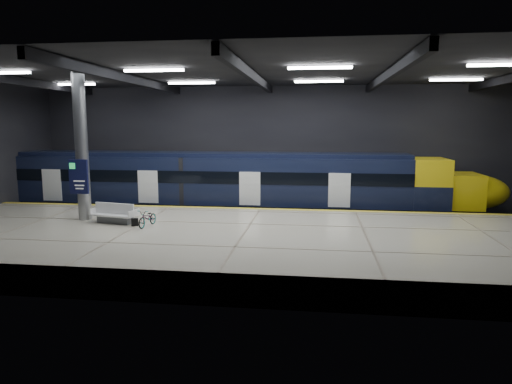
# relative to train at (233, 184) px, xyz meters

# --- Properties ---
(ground) EXTENTS (30.00, 30.00, 0.00)m
(ground) POSITION_rel_train_xyz_m (1.97, -5.50, -2.06)
(ground) COLOR black
(ground) RESTS_ON ground
(room_shell) EXTENTS (30.10, 16.10, 8.05)m
(room_shell) POSITION_rel_train_xyz_m (1.97, -5.49, 3.66)
(room_shell) COLOR black
(room_shell) RESTS_ON ground
(platform) EXTENTS (30.00, 11.00, 1.10)m
(platform) POSITION_rel_train_xyz_m (1.97, -8.00, -1.51)
(platform) COLOR beige
(platform) RESTS_ON ground
(safety_strip) EXTENTS (30.00, 0.40, 0.01)m
(safety_strip) POSITION_rel_train_xyz_m (1.97, -2.75, -0.95)
(safety_strip) COLOR gold
(safety_strip) RESTS_ON platform
(rails) EXTENTS (30.00, 1.52, 0.16)m
(rails) POSITION_rel_train_xyz_m (1.97, 0.00, -1.98)
(rails) COLOR gray
(rails) RESTS_ON ground
(train) EXTENTS (29.40, 2.84, 3.79)m
(train) POSITION_rel_train_xyz_m (0.00, 0.00, 0.00)
(train) COLOR black
(train) RESTS_ON ground
(bench) EXTENTS (2.24, 1.27, 0.93)m
(bench) POSITION_rel_train_xyz_m (-4.25, -7.13, -0.63)
(bench) COLOR #595B60
(bench) RESTS_ON platform
(bicycle) EXTENTS (0.73, 1.52, 0.77)m
(bicycle) POSITION_rel_train_xyz_m (-2.50, -7.61, -0.57)
(bicycle) COLOR #99999E
(bicycle) RESTS_ON platform
(pannier_bag) EXTENTS (0.34, 0.27, 0.35)m
(pannier_bag) POSITION_rel_train_xyz_m (-3.10, -7.61, -0.78)
(pannier_bag) COLOR black
(pannier_bag) RESTS_ON platform
(info_column) EXTENTS (0.90, 0.78, 6.90)m
(info_column) POSITION_rel_train_xyz_m (-6.03, -6.52, 2.40)
(info_column) COLOR #9EA0A5
(info_column) RESTS_ON platform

